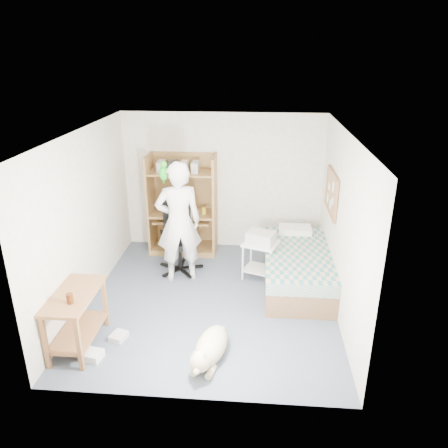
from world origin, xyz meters
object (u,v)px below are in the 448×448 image
at_px(computer_hutch, 183,208).
at_px(side_desk, 76,312).
at_px(office_chair, 179,246).
at_px(bed, 297,267).
at_px(person, 179,223).
at_px(dog, 210,348).
at_px(printer_cart, 260,255).

height_order(computer_hutch, side_desk, computer_hutch).
bearing_deg(computer_hutch, office_chair, -86.27).
relative_size(computer_hutch, bed, 0.89).
height_order(person, dog, person).
relative_size(office_chair, person, 0.60).
bearing_deg(computer_hutch, person, -83.77).
bearing_deg(printer_cart, office_chair, -168.04).
height_order(bed, office_chair, office_chair).
bearing_deg(computer_hutch, printer_cart, -34.87).
distance_m(office_chair, person, 0.64).
relative_size(computer_hutch, printer_cart, 2.81).
xyz_separation_m(side_desk, printer_cart, (2.26, 1.95, -0.07)).
distance_m(person, printer_cart, 1.41).
bearing_deg(side_desk, office_chair, 67.31).
xyz_separation_m(person, printer_cart, (1.29, 0.11, -0.56)).
bearing_deg(office_chair, bed, -26.54).
distance_m(computer_hutch, bed, 2.35).
bearing_deg(person, bed, 162.49).
relative_size(office_chair, dog, 1.10).
relative_size(side_desk, printer_cart, 1.56).
height_order(side_desk, office_chair, office_chair).
distance_m(side_desk, person, 2.14).
bearing_deg(bed, person, 179.16).
distance_m(bed, office_chair, 1.98).
bearing_deg(printer_cart, computer_hutch, 165.51).
distance_m(computer_hutch, person, 1.11).
bearing_deg(person, printer_cart, 168.20).
bearing_deg(side_desk, printer_cart, 40.81).
xyz_separation_m(computer_hutch, office_chair, (0.05, -0.78, -0.40)).
bearing_deg(side_desk, bed, 32.50).
bearing_deg(side_desk, person, 62.26).
xyz_separation_m(bed, printer_cart, (-0.59, 0.14, 0.13)).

